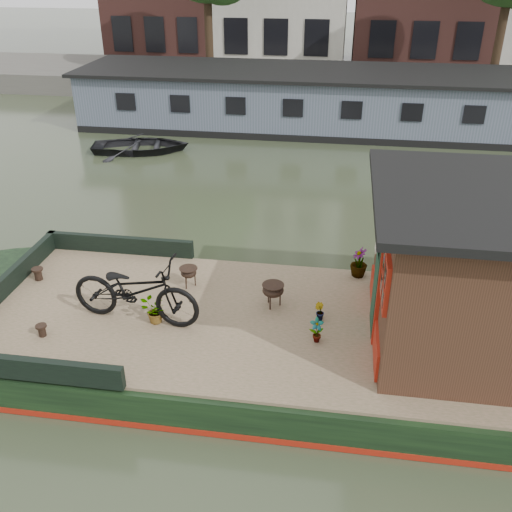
# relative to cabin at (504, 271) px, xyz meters

# --- Properties ---
(ground) EXTENTS (120.00, 120.00, 0.00)m
(ground) POSITION_rel_cabin_xyz_m (-2.19, 0.00, -1.88)
(ground) COLOR #2F3723
(ground) RESTS_ON ground
(houseboat_hull) EXTENTS (14.01, 4.02, 0.60)m
(houseboat_hull) POSITION_rel_cabin_xyz_m (-3.52, 0.00, -1.60)
(houseboat_hull) COLOR black
(houseboat_hull) RESTS_ON ground
(houseboat_deck) EXTENTS (11.80, 3.80, 0.05)m
(houseboat_deck) POSITION_rel_cabin_xyz_m (-2.19, 0.00, -1.25)
(houseboat_deck) COLOR #92735A
(houseboat_deck) RESTS_ON houseboat_hull
(bow_bulwark) EXTENTS (3.00, 4.00, 0.35)m
(bow_bulwark) POSITION_rel_cabin_xyz_m (-7.25, 0.00, -1.05)
(bow_bulwark) COLOR black
(bow_bulwark) RESTS_ON houseboat_deck
(cabin) EXTENTS (4.00, 3.50, 2.42)m
(cabin) POSITION_rel_cabin_xyz_m (0.00, 0.00, 0.00)
(cabin) COLOR #331E13
(cabin) RESTS_ON houseboat_deck
(bicycle) EXTENTS (2.22, 0.97, 1.13)m
(bicycle) POSITION_rel_cabin_xyz_m (-5.55, -0.29, -0.66)
(bicycle) COLOR black
(bicycle) RESTS_ON houseboat_deck
(potted_plant_a) EXTENTS (0.25, 0.19, 0.42)m
(potted_plant_a) POSITION_rel_cabin_xyz_m (-2.64, -0.44, -1.02)
(potted_plant_a) COLOR brown
(potted_plant_a) RESTS_ON houseboat_deck
(potted_plant_b) EXTENTS (0.21, 0.21, 0.30)m
(potted_plant_b) POSITION_rel_cabin_xyz_m (-2.63, 0.17, -1.08)
(potted_plant_b) COLOR brown
(potted_plant_b) RESTS_ON houseboat_deck
(potted_plant_c) EXTENTS (0.52, 0.51, 0.43)m
(potted_plant_c) POSITION_rel_cabin_xyz_m (-5.25, -0.33, -1.01)
(potted_plant_c) COLOR #AA6E31
(potted_plant_c) RESTS_ON houseboat_deck
(potted_plant_d) EXTENTS (0.38, 0.38, 0.56)m
(potted_plant_d) POSITION_rel_cabin_xyz_m (-1.99, 1.70, -0.95)
(potted_plant_d) COLOR brown
(potted_plant_d) RESTS_ON houseboat_deck
(brazier_front) EXTENTS (0.50, 0.50, 0.42)m
(brazier_front) POSITION_rel_cabin_xyz_m (-3.42, 0.45, -1.02)
(brazier_front) COLOR black
(brazier_front) RESTS_ON houseboat_deck
(brazier_rear) EXTENTS (0.37, 0.37, 0.37)m
(brazier_rear) POSITION_rel_cabin_xyz_m (-4.99, 0.87, -1.04)
(brazier_rear) COLOR black
(brazier_rear) RESTS_ON houseboat_deck
(bollard_port) EXTENTS (0.20, 0.20, 0.23)m
(bollard_port) POSITION_rel_cabin_xyz_m (-7.79, 0.67, -1.11)
(bollard_port) COLOR black
(bollard_port) RESTS_ON houseboat_deck
(bollard_stbd) EXTENTS (0.17, 0.17, 0.20)m
(bollard_stbd) POSITION_rel_cabin_xyz_m (-6.89, -0.94, -1.13)
(bollard_stbd) COLOR black
(bollard_stbd) RESTS_ON houseboat_deck
(dinghy) EXTENTS (3.60, 2.90, 0.66)m
(dinghy) POSITION_rel_cabin_xyz_m (-9.10, 10.14, -1.55)
(dinghy) COLOR black
(dinghy) RESTS_ON ground
(far_houseboat) EXTENTS (20.40, 4.40, 2.11)m
(far_houseboat) POSITION_rel_cabin_xyz_m (-2.19, 14.00, -0.91)
(far_houseboat) COLOR #535A6F
(far_houseboat) RESTS_ON ground
(quay) EXTENTS (60.00, 6.00, 0.90)m
(quay) POSITION_rel_cabin_xyz_m (-2.19, 20.50, -1.43)
(quay) COLOR #47443F
(quay) RESTS_ON ground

